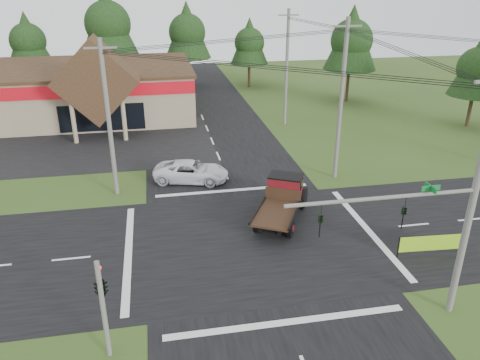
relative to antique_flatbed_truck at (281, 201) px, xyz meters
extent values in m
plane|color=#314719|center=(-2.18, -2.17, -1.28)|extent=(120.00, 120.00, 0.00)
cube|color=black|center=(-2.18, -2.17, -1.27)|extent=(12.00, 120.00, 0.02)
cube|color=black|center=(-2.18, -2.17, -1.27)|extent=(120.00, 12.00, 0.02)
cube|color=black|center=(-16.18, 16.83, -1.27)|extent=(28.00, 14.00, 0.02)
cube|color=#988967|center=(-18.18, 27.83, 1.22)|extent=(30.00, 15.00, 5.00)
cube|color=#341F15|center=(-18.18, 27.83, 3.77)|extent=(30.40, 15.40, 0.30)
cube|color=#AA0D16|center=(-18.18, 20.28, 2.82)|extent=(30.00, 0.12, 1.20)
cube|color=#341F15|center=(-12.18, 19.33, 4.02)|extent=(7.78, 4.00, 7.78)
cylinder|color=#988967|center=(-14.38, 17.63, 0.72)|extent=(0.40, 0.40, 4.00)
cylinder|color=#988967|center=(-9.98, 17.63, 0.72)|extent=(0.40, 0.40, 4.00)
cube|color=black|center=(-12.18, 20.31, 0.22)|extent=(8.00, 0.08, 2.60)
cylinder|color=#595651|center=(5.32, -9.67, 2.22)|extent=(0.24, 0.24, 7.00)
cylinder|color=#595651|center=(1.32, -9.67, 4.72)|extent=(8.00, 0.16, 0.16)
imported|color=black|center=(2.32, -9.67, 3.72)|extent=(0.16, 0.20, 1.00)
imported|color=black|center=(-1.18, -9.67, 3.72)|extent=(0.16, 0.20, 1.00)
cube|color=#0C6626|center=(3.32, -9.67, 4.97)|extent=(0.80, 0.04, 0.22)
cylinder|color=#595651|center=(-9.68, -9.67, 0.92)|extent=(0.20, 0.20, 4.40)
imported|color=black|center=(-9.68, -9.47, 2.42)|extent=(0.53, 2.48, 1.00)
sphere|color=#FF0C0C|center=(-9.68, -9.32, 2.62)|extent=(0.18, 0.18, 0.18)
cylinder|color=#595651|center=(5.32, -9.67, 4.22)|extent=(0.30, 0.30, 11.00)
cylinder|color=#595651|center=(-10.18, 5.83, 3.97)|extent=(0.30, 0.30, 10.50)
cube|color=#595651|center=(-10.18, 5.83, 8.62)|extent=(2.00, 0.12, 0.12)
cylinder|color=#595651|center=(5.82, 5.83, 4.47)|extent=(0.30, 0.30, 11.50)
cube|color=#595651|center=(5.82, 5.83, 9.62)|extent=(2.00, 0.12, 0.12)
cylinder|color=#595651|center=(5.82, 19.83, 4.32)|extent=(0.30, 0.30, 11.20)
cube|color=#595651|center=(5.82, 19.83, 9.32)|extent=(2.00, 0.12, 0.12)
cylinder|color=#332316|center=(-22.18, 39.83, 0.47)|extent=(0.36, 0.36, 3.50)
cone|color=black|center=(-22.18, 39.83, 5.52)|extent=(5.60, 5.60, 6.60)
sphere|color=black|center=(-22.18, 39.83, 5.22)|extent=(4.40, 4.40, 4.40)
cylinder|color=#332316|center=(-12.18, 38.83, 0.99)|extent=(0.36, 0.36, 4.55)
cone|color=black|center=(-12.18, 38.83, 7.56)|extent=(7.28, 7.28, 8.58)
sphere|color=black|center=(-12.18, 38.83, 7.17)|extent=(5.72, 5.72, 5.72)
cylinder|color=#332316|center=(-2.18, 39.83, 0.64)|extent=(0.36, 0.36, 3.85)
cone|color=black|center=(-2.18, 39.83, 6.20)|extent=(6.16, 6.16, 7.26)
sphere|color=black|center=(-2.18, 39.83, 5.87)|extent=(4.84, 4.84, 4.84)
cylinder|color=#332316|center=(5.82, 37.83, 0.29)|extent=(0.36, 0.36, 3.15)
cone|color=black|center=(5.82, 37.83, 4.84)|extent=(5.04, 5.04, 5.94)
sphere|color=black|center=(5.82, 37.83, 4.57)|extent=(3.96, 3.96, 3.96)
cylinder|color=#332316|center=(15.82, 27.83, 0.64)|extent=(0.36, 0.36, 3.85)
cone|color=black|center=(15.82, 27.83, 6.20)|extent=(6.16, 6.16, 7.26)
sphere|color=black|center=(15.82, 27.83, 5.87)|extent=(4.84, 4.84, 4.84)
cylinder|color=#332316|center=(23.82, 15.83, 0.29)|extent=(0.36, 0.36, 3.15)
cone|color=black|center=(23.82, 15.83, 4.84)|extent=(5.04, 5.04, 5.94)
sphere|color=black|center=(23.82, 15.83, 4.57)|extent=(3.96, 3.96, 3.96)
imported|color=white|center=(-4.87, 7.11, -0.53)|extent=(5.89, 3.83, 1.51)
camera|label=1|loc=(-7.20, -24.77, 12.64)|focal=35.00mm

